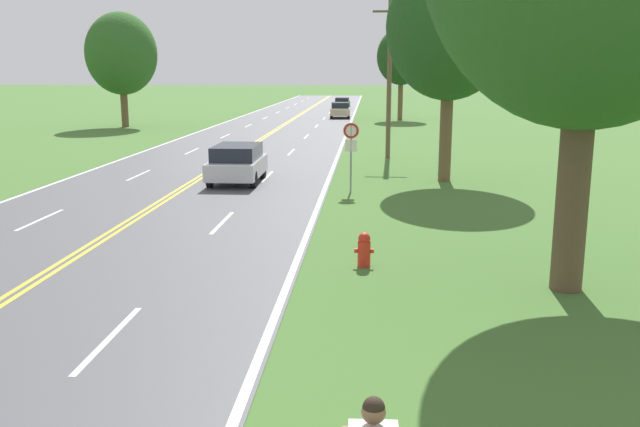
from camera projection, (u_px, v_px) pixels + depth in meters
fire_hydrant at (364, 249)px, 15.81m from camera, size 0.46×0.30×0.82m
traffic_sign at (351, 140)px, 25.06m from camera, size 0.60×0.10×2.62m
utility_pole_midground at (389, 77)px, 34.61m from camera, size 1.80×0.24×8.00m
tree_behind_sign at (121, 54)px, 53.53m from camera, size 5.59×5.59×9.00m
tree_right_cluster at (450, 27)px, 26.85m from camera, size 5.07×5.07×9.13m
tree_far_back at (401, 57)px, 61.49m from camera, size 4.46×4.46×8.29m
car_silver_suv_nearest at (237, 163)px, 27.52m from camera, size 1.97×3.92×1.55m
car_champagne_sedan_approaching at (340, 110)px, 65.00m from camera, size 2.00×4.07×1.47m
car_dark_green_hatchback_mid_near at (342, 102)px, 81.14m from camera, size 1.82×4.07×1.28m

